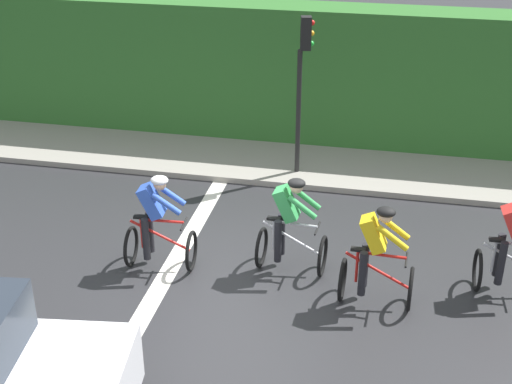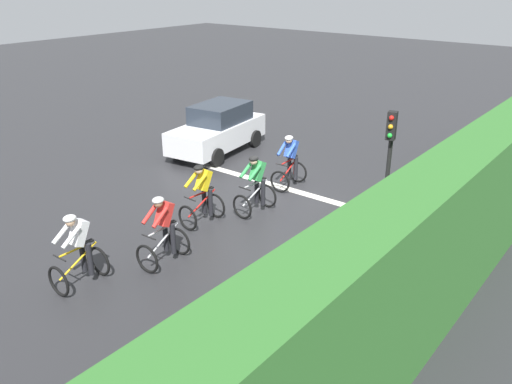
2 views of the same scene
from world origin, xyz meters
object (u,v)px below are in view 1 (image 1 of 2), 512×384
Objects in this scene: cyclist_trailing at (157,224)px; traffic_light_near_crossing at (303,74)px; cyclist_mid at (376,258)px; cyclist_fourth at (290,227)px.

traffic_light_near_crossing is at bearing 155.94° from cyclist_trailing.
traffic_light_near_crossing reaches higher than cyclist_mid.
cyclist_fourth is 0.50× the size of traffic_light_near_crossing.
cyclist_fourth is at bearing 99.34° from cyclist_trailing.
traffic_light_near_crossing reaches higher than cyclist_fourth.
cyclist_mid is 1.00× the size of cyclist_trailing.
cyclist_fourth is at bearing 5.87° from traffic_light_near_crossing.
cyclist_fourth and cyclist_trailing have the same top height.
traffic_light_near_crossing is at bearing -174.13° from cyclist_fourth.
cyclist_fourth is 2.14m from cyclist_trailing.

